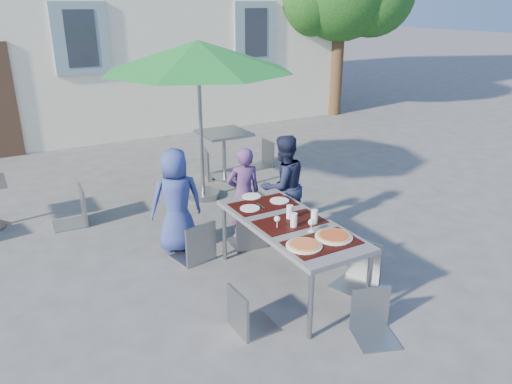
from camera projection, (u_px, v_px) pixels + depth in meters
ground at (280, 333)px, 4.65m from camera, size 90.00×90.00×0.00m
dining_table at (290, 227)px, 5.19m from camera, size 0.80×1.85×0.76m
pizza_near_left at (304, 245)px, 4.65m from camera, size 0.34×0.34×0.03m
pizza_near_right at (334, 236)px, 4.82m from camera, size 0.37×0.37×0.03m
glassware at (298, 217)px, 5.09m from camera, size 0.46×0.43×0.15m
place_settings at (261, 201)px, 5.68m from camera, size 0.66×0.53×0.01m
child_0 at (176, 201)px, 6.02m from camera, size 0.69×0.51×1.29m
child_1 at (243, 194)px, 6.33m from camera, size 0.49×0.37×1.22m
child_2 at (283, 186)px, 6.41m from camera, size 0.67×0.41×1.34m
chair_0 at (195, 218)px, 5.77m from camera, size 0.49×0.49×0.93m
chair_1 at (249, 206)px, 6.09m from camera, size 0.46×0.47×0.95m
chair_2 at (295, 207)px, 6.15m from camera, size 0.51×0.52×0.90m
chair_3 at (246, 285)px, 4.52m from camera, size 0.38×0.38×0.84m
chair_4 at (362, 239)px, 5.29m from camera, size 0.52×0.52×0.92m
chair_5 at (376, 289)px, 4.47m from camera, size 0.48×0.48×0.84m
patio_umbrella at (198, 57)px, 7.10m from camera, size 2.80×2.80×2.39m
bg_chair_r_0 at (72, 184)px, 6.75m from camera, size 0.47×0.46×0.98m
cafe_table_1 at (224, 145)px, 8.49m from camera, size 0.78×0.78×0.84m
bg_chair_l_1 at (212, 146)px, 8.54m from camera, size 0.54×0.53×0.98m
bg_chair_r_1 at (264, 139)px, 9.19m from camera, size 0.41×0.41×0.90m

